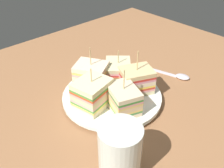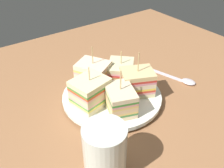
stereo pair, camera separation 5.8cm
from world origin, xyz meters
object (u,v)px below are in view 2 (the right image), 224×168
(chip_pile, at_px, (111,87))
(spoon, at_px, (182,80))
(sandwich_wedge_3, at_px, (120,100))
(sandwich_wedge_1, at_px, (94,74))
(sandwich_wedge_0, at_px, (121,73))
(plate, at_px, (112,96))
(sandwich_wedge_4, at_px, (137,82))
(drinking_glass, at_px, (105,155))
(sandwich_wedge_2, at_px, (89,91))

(chip_pile, distance_m, spoon, 0.21)
(sandwich_wedge_3, bearing_deg, sandwich_wedge_1, 17.77)
(sandwich_wedge_0, bearing_deg, plate, -14.28)
(sandwich_wedge_4, bearing_deg, plate, -3.29)
(drinking_glass, bearing_deg, spoon, 18.54)
(sandwich_wedge_2, height_order, sandwich_wedge_4, sandwich_wedge_4)
(sandwich_wedge_0, bearing_deg, chip_pile, -22.36)
(plate, height_order, sandwich_wedge_1, sandwich_wedge_1)
(sandwich_wedge_3, relative_size, drinking_glass, 0.97)
(sandwich_wedge_1, distance_m, sandwich_wedge_2, 0.07)
(sandwich_wedge_0, xyz_separation_m, sandwich_wedge_1, (-0.07, 0.03, 0.01))
(spoon, bearing_deg, sandwich_wedge_1, -132.43)
(plate, bearing_deg, sandwich_wedge_4, -28.21)
(sandwich_wedge_0, relative_size, drinking_glass, 0.92)
(sandwich_wedge_3, bearing_deg, chip_pile, -0.92)
(drinking_glass, bearing_deg, sandwich_wedge_1, 61.90)
(sandwich_wedge_1, xyz_separation_m, sandwich_wedge_4, (0.07, -0.09, -0.00))
(chip_pile, bearing_deg, spoon, -16.68)
(sandwich_wedge_3, height_order, spoon, sandwich_wedge_3)
(sandwich_wedge_3, bearing_deg, spoon, -67.04)
(sandwich_wedge_0, height_order, sandwich_wedge_2, sandwich_wedge_2)
(plate, height_order, drinking_glass, drinking_glass)
(sandwich_wedge_4, distance_m, drinking_glass, 0.22)
(sandwich_wedge_3, distance_m, drinking_glass, 0.15)
(sandwich_wedge_3, xyz_separation_m, drinking_glass, (-0.11, -0.10, -0.00))
(sandwich_wedge_4, bearing_deg, chip_pile, -17.21)
(sandwich_wedge_3, xyz_separation_m, sandwich_wedge_4, (0.07, 0.03, 0.00))
(sandwich_wedge_1, bearing_deg, chip_pile, -4.80)
(sandwich_wedge_0, relative_size, spoon, 0.65)
(sandwich_wedge_4, xyz_separation_m, drinking_glass, (-0.18, -0.13, -0.00))
(chip_pile, bearing_deg, plate, -120.97)
(sandwich_wedge_4, distance_m, spoon, 0.16)
(chip_pile, bearing_deg, sandwich_wedge_0, 23.99)
(sandwich_wedge_1, height_order, sandwich_wedge_4, same)
(sandwich_wedge_4, bearing_deg, spoon, -161.86)
(sandwich_wedge_2, relative_size, chip_pile, 1.43)
(chip_pile, xyz_separation_m, drinking_glass, (-0.14, -0.17, 0.02))
(sandwich_wedge_0, bearing_deg, sandwich_wedge_1, -68.45)
(plate, bearing_deg, sandwich_wedge_1, 103.76)
(sandwich_wedge_3, xyz_separation_m, chip_pile, (0.03, 0.07, -0.02))
(sandwich_wedge_4, bearing_deg, sandwich_wedge_2, 8.48)
(sandwich_wedge_1, relative_size, sandwich_wedge_3, 1.05)
(plate, distance_m, drinking_glass, 0.21)
(sandwich_wedge_2, relative_size, spoon, 0.65)
(sandwich_wedge_1, distance_m, chip_pile, 0.06)
(plate, relative_size, drinking_glass, 2.26)
(sandwich_wedge_3, distance_m, chip_pile, 0.08)
(plate, height_order, spoon, plate)
(sandwich_wedge_0, bearing_deg, drinking_glass, 0.11)
(sandwich_wedge_0, height_order, chip_pile, sandwich_wedge_0)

